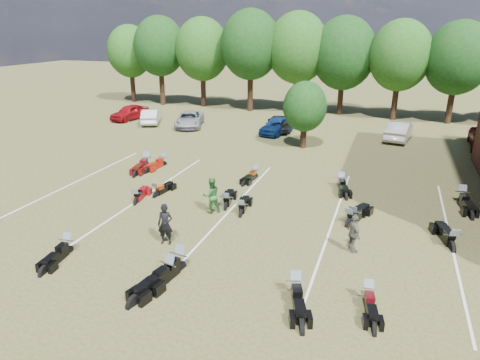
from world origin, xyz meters
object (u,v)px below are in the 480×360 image
at_px(person_grey, 354,234).
at_px(motorcycle_14, 147,167).
at_px(car_0, 130,112).
at_px(person_green, 211,195).
at_px(person_black, 165,224).
at_px(car_4, 277,125).
at_px(motorcycle_7, 136,203).
at_px(motorcycle_3, 179,270).

height_order(person_grey, motorcycle_14, person_grey).
bearing_deg(car_0, person_green, -36.44).
bearing_deg(motorcycle_14, person_green, -47.02).
relative_size(person_black, motorcycle_14, 0.70).
xyz_separation_m(car_0, person_black, (15.69, -21.24, 0.16)).
bearing_deg(car_0, car_4, 8.02).
bearing_deg(person_green, person_black, 41.54).
bearing_deg(person_grey, motorcycle_7, 50.29).
xyz_separation_m(car_4, person_green, (1.22, -16.88, 0.18)).
relative_size(car_4, person_grey, 2.58).
bearing_deg(person_grey, person_black, 71.87).
relative_size(person_green, motorcycle_7, 0.85).
bearing_deg(person_black, car_4, 79.57).
height_order(person_black, motorcycle_14, person_black).
height_order(car_4, person_green, person_green).
distance_m(person_grey, motorcycle_14, 15.31).
xyz_separation_m(car_4, motorcycle_7, (-2.89, -17.17, -0.71)).
relative_size(car_0, person_grey, 2.60).
bearing_deg(motorcycle_3, person_black, 139.02).
height_order(person_black, person_green, person_green).
bearing_deg(motorcycle_3, motorcycle_14, 134.70).
xyz_separation_m(car_0, motorcycle_14, (9.43, -12.52, -0.72)).
height_order(person_grey, motorcycle_7, person_grey).
bearing_deg(person_black, motorcycle_14, 113.36).
height_order(car_4, person_grey, person_grey).
bearing_deg(motorcycle_7, car_4, -110.53).
relative_size(person_grey, motorcycle_14, 0.64).
xyz_separation_m(person_green, person_grey, (6.90, -1.68, -0.08)).
distance_m(car_0, motorcycle_3, 28.68).
xyz_separation_m(person_black, person_grey, (7.43, 1.91, -0.07)).
bearing_deg(person_black, motorcycle_3, -61.41).
distance_m(motorcycle_7, motorcycle_14, 6.05).
bearing_deg(motorcycle_3, car_4, 103.67).
bearing_deg(person_green, person_grey, 126.38).
distance_m(car_0, motorcycle_7, 21.67).
relative_size(car_4, motorcycle_7, 1.98).
xyz_separation_m(motorcycle_3, motorcycle_14, (-7.75, 10.43, 0.00)).
distance_m(person_black, person_grey, 7.68).
bearing_deg(motorcycle_7, motorcycle_3, 124.24).
relative_size(car_0, motorcycle_3, 1.69).
bearing_deg(motorcycle_3, motorcycle_7, 143.33).
bearing_deg(motorcycle_7, car_0, -66.95).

